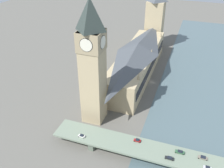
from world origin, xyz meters
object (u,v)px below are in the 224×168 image
object	(u,v)px
victoria_tower	(155,21)
car_northbound_mid	(203,158)
parliament_hall	(137,60)
car_northbound_lead	(169,158)
road_bridge	(191,162)
car_northbound_tail	(180,152)
clock_tower	(92,61)
car_southbound_extra	(207,168)
car_southbound_tail	(82,136)
car_southbound_lead	(137,140)

from	to	relation	value
victoria_tower	car_northbound_mid	world-z (taller)	victoria_tower
parliament_hall	car_northbound_lead	size ratio (longest dim) A/B	24.33
road_bridge	car_northbound_tail	bearing A→B (deg)	-25.11
car_northbound_tail	car_northbound_lead	bearing A→B (deg)	52.55
clock_tower	car_southbound_extra	size ratio (longest dim) A/B	19.66
parliament_hall	car_southbound_tail	distance (m)	91.15
clock_tower	car_southbound_extra	distance (m)	82.10
parliament_hall	car_northbound_lead	distance (m)	99.14
car_northbound_lead	car_southbound_lead	world-z (taller)	car_southbound_lead
car_northbound_lead	car_southbound_tail	world-z (taller)	car_southbound_tail
road_bridge	car_northbound_lead	bearing A→B (deg)	15.88
car_northbound_lead	car_northbound_tail	distance (m)	7.42
parliament_hall	victoria_tower	bearing A→B (deg)	-89.96
victoria_tower	car_northbound_tail	size ratio (longest dim) A/B	12.31
car_southbound_lead	car_southbound_tail	distance (m)	31.28
road_bridge	car_southbound_tail	bearing A→B (deg)	3.28
car_southbound_lead	car_southbound_tail	bearing A→B (deg)	13.11
car_southbound_lead	car_southbound_extra	bearing A→B (deg)	169.81
clock_tower	victoria_tower	world-z (taller)	clock_tower
parliament_hall	car_southbound_tail	world-z (taller)	parliament_hall
victoria_tower	car_northbound_tail	xyz separation A→B (m)	(-45.31, 151.72, -20.52)
road_bridge	car_southbound_extra	xyz separation A→B (m)	(-7.76, 2.97, 1.78)
car_northbound_mid	car_southbound_lead	world-z (taller)	car_southbound_lead
car_southbound_extra	car_northbound_mid	bearing A→B (deg)	-67.86
road_bridge	car_southbound_tail	size ratio (longest dim) A/B	39.06
victoria_tower	car_northbound_tail	bearing A→B (deg)	106.63
car_northbound_tail	car_southbound_extra	bearing A→B (deg)	157.18
parliament_hall	car_southbound_extra	xyz separation A→B (m)	(-59.14, 90.03, -7.36)
clock_tower	car_northbound_lead	distance (m)	67.04
clock_tower	car_northbound_tail	size ratio (longest dim) A/B	16.20
parliament_hall	car_northbound_lead	bearing A→B (deg)	114.34
parliament_hall	victoria_tower	size ratio (longest dim) A/B	1.86
car_northbound_tail	car_southbound_extra	world-z (taller)	car_northbound_tail
car_northbound_tail	clock_tower	bearing A→B (deg)	-18.45
road_bridge	car_southbound_lead	distance (m)	29.48
car_northbound_tail	car_southbound_tail	xyz separation A→B (m)	(53.54, 6.29, -0.02)
car_northbound_mid	car_southbound_tail	distance (m)	65.32
clock_tower	road_bridge	bearing A→B (deg)	160.87
clock_tower	victoria_tower	bearing A→B (deg)	-94.78
car_northbound_mid	car_southbound_extra	bearing A→B (deg)	112.14
parliament_hall	car_southbound_extra	size ratio (longest dim) A/B	27.87
parliament_hall	clock_tower	size ratio (longest dim) A/B	1.42
victoria_tower	car_southbound_lead	bearing A→B (deg)	98.38
road_bridge	car_southbound_extra	size ratio (longest dim) A/B	38.59
road_bridge	car_southbound_lead	xyz separation A→B (m)	(29.20, -3.67, 1.85)
clock_tower	car_northbound_lead	bearing A→B (deg)	154.54
clock_tower	victoria_tower	xyz separation A→B (m)	(-11.10, -132.89, -13.92)
car_northbound_tail	car_northbound_mid	bearing A→B (deg)	-179.51
clock_tower	road_bridge	world-z (taller)	clock_tower
car_northbound_mid	car_southbound_tail	bearing A→B (deg)	5.61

